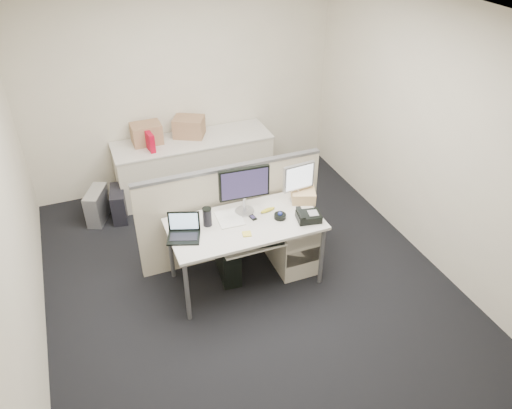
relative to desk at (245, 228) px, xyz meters
name	(u,v)px	position (x,y,z in m)	size (l,w,h in m)	color
floor	(246,279)	(0.00, 0.00, -0.67)	(4.00, 4.50, 0.01)	black
ceiling	(242,12)	(0.00, 0.00, 2.04)	(4.00, 4.50, 0.01)	white
wall_back	(182,85)	(0.00, 2.25, 0.69)	(4.00, 0.02, 2.70)	beige
wall_front	(384,353)	(0.00, -2.25, 0.69)	(4.00, 0.02, 2.70)	beige
wall_left	(6,214)	(-2.00, 0.00, 0.69)	(0.02, 4.50, 2.70)	beige
wall_right	(426,132)	(2.00, 0.00, 0.69)	(0.02, 4.50, 2.70)	beige
desk	(245,228)	(0.00, 0.00, 0.00)	(1.50, 0.75, 0.73)	silver
keyboard_tray	(252,242)	(0.00, -0.18, -0.04)	(0.62, 0.32, 0.02)	silver
drawer_pedestal	(292,240)	(0.55, 0.05, -0.34)	(0.40, 0.55, 0.65)	#BBB3A0
cubicle_partition	(231,214)	(0.00, 0.45, -0.11)	(2.00, 0.06, 1.10)	#BFB59D
back_counter	(194,165)	(0.00, 1.93, -0.30)	(2.00, 0.60, 0.72)	#BBB3A0
monitor_main	(244,191)	(0.06, 0.18, 0.32)	(0.51, 0.20, 0.51)	black
monitor_small	(298,183)	(0.65, 0.18, 0.28)	(0.34, 0.17, 0.42)	#B7B7BC
laptop	(183,229)	(-0.62, -0.02, 0.18)	(0.30, 0.22, 0.22)	black
trackball	(280,216)	(0.35, -0.05, 0.09)	(0.12, 0.12, 0.05)	black
desk_phone	(309,217)	(0.60, -0.18, 0.10)	(0.23, 0.19, 0.07)	black
paper_stack	(229,218)	(-0.12, 0.12, 0.07)	(0.24, 0.31, 0.01)	white
sticky_pad	(247,234)	(-0.05, -0.18, 0.07)	(0.08, 0.08, 0.01)	yellow
travel_mug	(207,217)	(-0.35, 0.10, 0.16)	(0.09, 0.09, 0.18)	black
banana	(268,210)	(0.28, 0.10, 0.08)	(0.17, 0.04, 0.04)	#E8E443
cellphone	(253,217)	(0.10, 0.05, 0.07)	(0.05, 0.09, 0.01)	black
manila_folders	(303,193)	(0.72, 0.20, 0.12)	(0.24, 0.31, 0.12)	tan
keyboard	(257,242)	(0.04, -0.22, -0.02)	(0.49, 0.18, 0.03)	black
pc_tower_desk	(228,258)	(-0.15, 0.14, -0.44)	(0.19, 0.47, 0.44)	black
pc_tower_spare_dark	(119,204)	(-1.05, 1.63, -0.47)	(0.17, 0.42, 0.39)	black
pc_tower_spare_silver	(97,205)	(-1.30, 1.69, -0.46)	(0.17, 0.43, 0.40)	#B7B7BC
cardboard_box_left	(147,134)	(-0.55, 2.05, 0.19)	(0.36, 0.27, 0.27)	#A47B60
cardboard_box_right	(189,127)	(0.00, 2.05, 0.19)	(0.37, 0.29, 0.27)	#A47B60
red_binder	(149,141)	(-0.55, 1.87, 0.18)	(0.06, 0.27, 0.25)	#B20520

